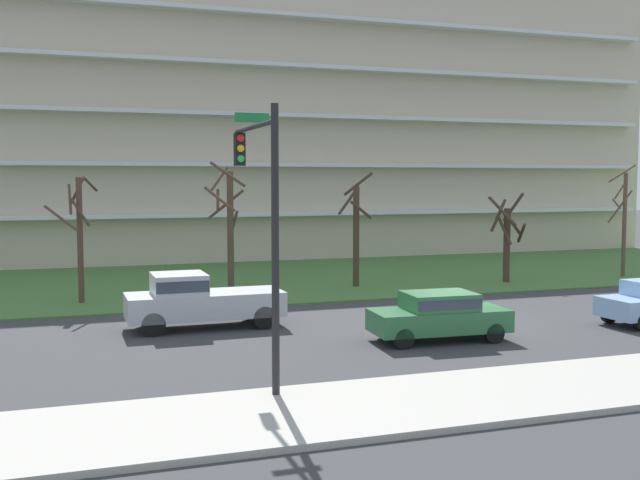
# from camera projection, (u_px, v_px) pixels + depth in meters

# --- Properties ---
(ground) EXTENTS (160.00, 160.00, 0.00)m
(ground) POSITION_uv_depth(u_px,v_px,m) (454.00, 326.00, 26.39)
(ground) COLOR #38383A
(sidewalk_curb_near) EXTENTS (80.00, 4.00, 0.15)m
(sidewalk_curb_near) POSITION_uv_depth(u_px,v_px,m) (608.00, 382.00, 18.82)
(sidewalk_curb_near) COLOR #ADA89E
(sidewalk_curb_near) RESTS_ON ground
(grass_lawn_strip) EXTENTS (80.00, 16.00, 0.08)m
(grass_lawn_strip) POSITION_uv_depth(u_px,v_px,m) (325.00, 276.00, 39.61)
(grass_lawn_strip) COLOR #477238
(grass_lawn_strip) RESTS_ON ground
(apartment_building) EXTENTS (54.68, 13.37, 18.27)m
(apartment_building) POSITION_uv_depth(u_px,v_px,m) (259.00, 123.00, 52.29)
(apartment_building) COLOR beige
(apartment_building) RESTS_ON ground
(tree_far_left) EXTENTS (2.15, 1.77, 5.31)m
(tree_far_left) POSITION_uv_depth(u_px,v_px,m) (79.00, 233.00, 30.64)
(tree_far_left) COLOR #4C3828
(tree_far_left) RESTS_ON ground
(tree_left) EXTENTS (1.96, 2.07, 5.96)m
(tree_left) POSITION_uv_depth(u_px,v_px,m) (229.00, 224.00, 32.63)
(tree_left) COLOR #4C3828
(tree_left) RESTS_ON ground
(tree_center) EXTENTS (1.81, 1.63, 5.55)m
(tree_center) POSITION_uv_depth(u_px,v_px,m) (356.00, 231.00, 35.57)
(tree_center) COLOR #423023
(tree_center) RESTS_ON ground
(tree_right) EXTENTS (2.07, 1.85, 4.55)m
(tree_right) POSITION_uv_depth(u_px,v_px,m) (507.00, 237.00, 37.01)
(tree_right) COLOR #423023
(tree_right) RESTS_ON ground
(tree_far_right) EXTENTS (1.54, 1.30, 5.99)m
(tree_far_right) POSITION_uv_depth(u_px,v_px,m) (623.00, 220.00, 39.22)
(tree_far_right) COLOR brown
(tree_far_right) RESTS_ON ground
(pickup_silver_near_left) EXTENTS (5.43, 2.07, 1.95)m
(pickup_silver_near_left) POSITION_uv_depth(u_px,v_px,m) (198.00, 299.00, 25.92)
(pickup_silver_near_left) COLOR #B7BABF
(pickup_silver_near_left) RESTS_ON ground
(sedan_green_center_right) EXTENTS (4.49, 2.03, 1.57)m
(sedan_green_center_right) POSITION_uv_depth(u_px,v_px,m) (439.00, 314.00, 23.91)
(sedan_green_center_right) COLOR #2D6B3D
(sedan_green_center_right) RESTS_ON ground
(traffic_signal_mast) EXTENTS (0.90, 4.11, 6.91)m
(traffic_signal_mast) POSITION_uv_depth(u_px,v_px,m) (262.00, 202.00, 18.32)
(traffic_signal_mast) COLOR black
(traffic_signal_mast) RESTS_ON ground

